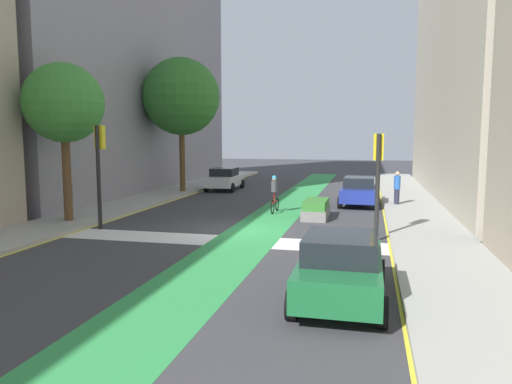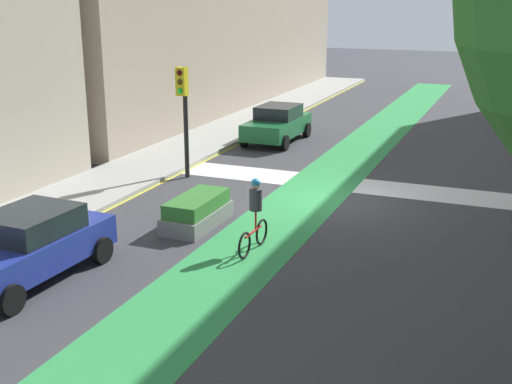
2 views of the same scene
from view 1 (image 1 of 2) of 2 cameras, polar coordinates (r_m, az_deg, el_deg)
ground_plane at (r=19.47m, az=-2.48°, el=-4.53°), size 120.00×120.00×0.00m
bike_lane_paint at (r=19.25m, az=-0.00°, el=-4.64°), size 2.40×60.00×0.01m
crosswalk_band at (r=17.59m, az=-4.26°, el=-5.74°), size 12.00×1.80×0.01m
sidewalk_left at (r=22.64m, az=-21.10°, el=-3.20°), size 3.00×60.00×0.15m
curb_stripe_left at (r=21.85m, az=-17.84°, el=-3.60°), size 0.16×60.00×0.01m
sidewalk_right at (r=18.88m, az=20.08°, el=-5.05°), size 3.00×60.00×0.15m
curb_stripe_right at (r=18.77m, az=15.51°, el=-5.17°), size 0.16×60.00×0.01m
traffic_signal_near_right at (r=17.75m, az=14.28°, el=3.04°), size 0.35×0.52×3.86m
traffic_signal_near_left at (r=20.40m, az=-18.09°, el=4.01°), size 0.35×0.52×4.20m
car_green_right_near at (r=11.27m, az=10.06°, el=-8.71°), size 2.03×4.21×1.57m
car_blue_right_far at (r=26.82m, az=12.18°, el=0.13°), size 2.17×4.27×1.57m
car_white_left_far at (r=33.85m, az=-3.71°, el=1.59°), size 2.12×4.25×1.57m
cyclist_in_lane at (r=23.75m, az=2.21°, el=-0.14°), size 0.32×1.73×1.86m
pedestrian_sidewalk_right_a at (r=26.72m, az=16.40°, el=0.52°), size 0.34×0.34×1.76m
pedestrian_sidewalk_left_a at (r=22.49m, az=-21.33°, el=-0.70°), size 0.34×0.34×1.80m
street_tree_near at (r=22.12m, az=-21.86°, el=9.69°), size 3.35×3.35×6.69m
street_tree_far at (r=32.21m, az=-8.87°, el=11.09°), size 5.01×5.01×8.69m
median_planter at (r=22.40m, az=7.14°, el=-2.05°), size 1.11×2.49×0.85m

